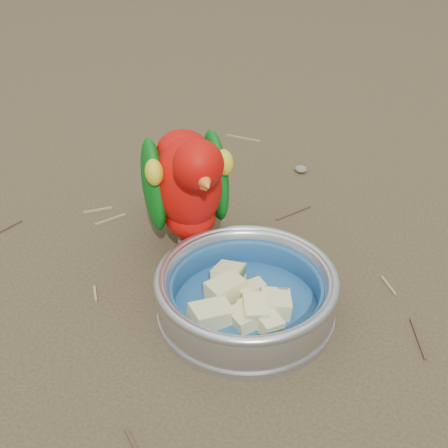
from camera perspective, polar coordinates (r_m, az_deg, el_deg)
The scene contains 6 objects.
ground at distance 0.86m, azimuth -2.54°, elevation -3.45°, with size 60.00×60.00×0.00m, color #443724.
food_bowl at distance 0.77m, azimuth 2.01°, elevation -7.84°, with size 0.22×0.22×0.02m, color #B2B2BA.
bowl_wall at distance 0.75m, azimuth 2.05°, elevation -6.13°, with size 0.22×0.22×0.04m, color #B2B2BA, non-canonical shape.
fruit_wedges at distance 0.76m, azimuth 2.04°, elevation -6.54°, with size 0.13×0.13×0.03m, color beige, non-canonical shape.
lory_parrot at distance 0.82m, azimuth -3.29°, elevation 2.78°, with size 0.11×0.24×0.19m, color #B70905, non-canonical shape.
ground_debris at distance 0.90m, azimuth -1.97°, elevation -1.39°, with size 0.90×0.80×0.01m, color #8F734C, non-canonical shape.
Camera 1 is at (0.38, -0.57, 0.52)m, focal length 50.00 mm.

